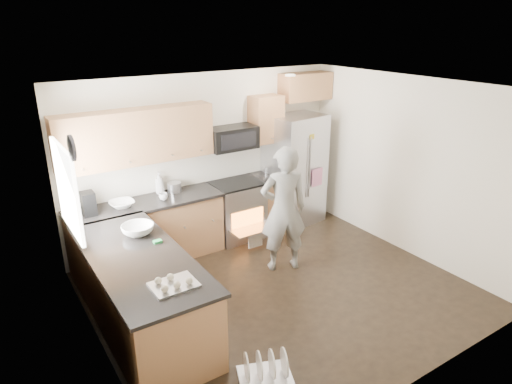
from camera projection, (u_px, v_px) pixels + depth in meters
ground at (281, 291)px, 5.94m from camera, size 4.50×4.50×0.00m
room_shell at (280, 169)px, 5.34m from camera, size 4.54×4.04×2.62m
back_cabinet_run at (179, 191)px, 6.66m from camera, size 4.45×0.64×2.50m
peninsula at (142, 292)px, 5.08m from camera, size 0.96×2.36×1.04m
stove_range at (237, 197)px, 7.20m from camera, size 0.76×0.97×1.79m
refrigerator at (294, 170)px, 7.71m from camera, size 1.00×0.82×1.86m
person at (284, 210)px, 6.20m from camera, size 0.75×0.62×1.78m
dish_rack at (266, 372)px, 4.45m from camera, size 0.64×0.58×0.32m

